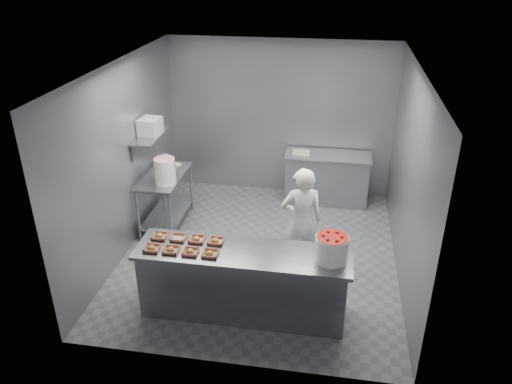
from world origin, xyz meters
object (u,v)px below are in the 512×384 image
worker (301,221)px  tray_2 (190,252)px  appliance (150,126)px  tray_7 (216,241)px  glaze_bucket (165,170)px  tray_3 (210,253)px  tray_5 (178,238)px  strawberry_tub (332,248)px  back_counter (327,178)px  tray_0 (152,248)px  service_counter (243,282)px  tray_1 (171,250)px  prep_table (165,193)px  tray_6 (197,239)px  tray_4 (160,236)px

worker → tray_2: bearing=30.0°
tray_2 → appliance: size_ratio=0.56×
tray_7 → glaze_bucket: bearing=126.8°
tray_3 → tray_5: (-0.48, 0.28, -0.00)m
tray_7 → strawberry_tub: 1.42m
back_counter → tray_0: size_ratio=8.01×
tray_3 → appliance: appliance is taller
service_counter → tray_0: size_ratio=13.88×
service_counter → tray_1: size_ratio=13.88×
service_counter → tray_1: 0.98m
service_counter → tray_2: tray_2 is taller
back_counter → tray_1: 3.84m
prep_table → worker: size_ratio=0.76×
back_counter → appliance: appliance is taller
glaze_bucket → tray_5: bearing=-66.2°
tray_3 → appliance: bearing=124.1°
tray_5 → tray_6: 0.24m
tray_1 → tray_6: size_ratio=1.00×
appliance → tray_5: bearing=-55.9°
service_counter → back_counter: same height
strawberry_tub → tray_7: bearing=173.9°
appliance → strawberry_tub: bearing=-28.7°
tray_0 → tray_5: bearing=49.5°
service_counter → tray_4: (-1.09, 0.14, 0.47)m
tray_4 → worker: size_ratio=0.12×
tray_0 → tray_6: (0.48, 0.28, 0.00)m
service_counter → tray_0: (-1.09, -0.14, 0.47)m
service_counter → tray_5: size_ratio=13.88×
tray_3 → tray_7: size_ratio=1.00×
appliance → tray_6: bearing=-50.5°
tray_4 → tray_6: 0.48m
tray_3 → tray_4: 0.77m
back_counter → tray_1: bearing=-117.2°
prep_table → tray_6: (1.04, -1.81, 0.33)m
tray_1 → appliance: 2.48m
worker → glaze_bucket: (-2.14, 0.64, 0.32)m
tray_1 → strawberry_tub: 1.90m
service_counter → tray_5: tray_5 is taller
tray_2 → strawberry_tub: bearing=4.7°
service_counter → glaze_bucket: 2.37m
tray_7 → strawberry_tub: size_ratio=0.49×
back_counter → tray_2: bearing=-113.9°
tray_1 → appliance: (-0.97, 2.14, 0.77)m
worker → strawberry_tub: 1.17m
service_counter → tray_4: size_ratio=13.88×
tray_5 → tray_2: bearing=-50.2°
tray_0 → tray_3: size_ratio=1.00×
tray_1 → tray_2: bearing=0.0°
tray_2 → tray_7: bearing=49.8°
service_counter → strawberry_tub: strawberry_tub is taller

